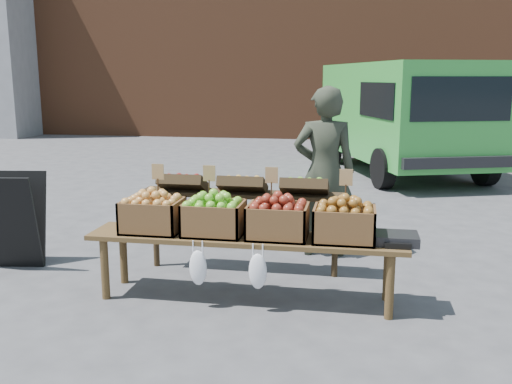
% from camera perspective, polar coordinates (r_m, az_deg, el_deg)
% --- Properties ---
extents(ground, '(80.00, 80.00, 0.00)m').
position_cam_1_polar(ground, '(5.00, 4.31, -10.84)').
color(ground, '#49494C').
extents(delivery_van, '(3.67, 5.27, 2.16)m').
position_cam_1_polar(delivery_van, '(11.70, 14.41, 7.07)').
color(delivery_van, green).
rests_on(delivery_van, ground).
extents(vendor, '(0.70, 0.51, 1.81)m').
position_cam_1_polar(vendor, '(6.09, 6.85, 1.99)').
color(vendor, '#2E3427').
rests_on(vendor, ground).
extents(chalkboard_sign, '(0.68, 0.44, 0.97)m').
position_cam_1_polar(chalkboard_sign, '(6.23, -23.42, -2.58)').
color(chalkboard_sign, black).
rests_on(chalkboard_sign, ground).
extents(back_table, '(2.10, 0.44, 1.04)m').
position_cam_1_polar(back_table, '(5.58, -1.32, -2.82)').
color(back_table, '#302314').
rests_on(back_table, ground).
extents(display_bench, '(2.70, 0.56, 0.57)m').
position_cam_1_polar(display_bench, '(4.94, -1.04, -7.58)').
color(display_bench, '#4E381D').
rests_on(display_bench, ground).
extents(crate_golden_apples, '(0.50, 0.40, 0.28)m').
position_cam_1_polar(crate_golden_apples, '(5.04, -10.31, -2.34)').
color(crate_golden_apples, gold).
rests_on(crate_golden_apples, display_bench).
extents(crate_russet_pears, '(0.50, 0.40, 0.28)m').
position_cam_1_polar(crate_russet_pears, '(4.87, -4.23, -2.65)').
color(crate_russet_pears, '#4CA015').
rests_on(crate_russet_pears, display_bench).
extents(crate_red_apples, '(0.50, 0.40, 0.28)m').
position_cam_1_polar(crate_red_apples, '(4.77, 2.19, -2.93)').
color(crate_red_apples, maroon).
rests_on(crate_red_apples, display_bench).
extents(crate_green_apples, '(0.50, 0.40, 0.28)m').
position_cam_1_polar(crate_green_apples, '(4.73, 8.82, -3.19)').
color(crate_green_apples, '#975B26').
rests_on(crate_green_apples, display_bench).
extents(weighing_scale, '(0.34, 0.30, 0.08)m').
position_cam_1_polar(weighing_scale, '(4.77, 13.91, -4.53)').
color(weighing_scale, black).
rests_on(weighing_scale, display_bench).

